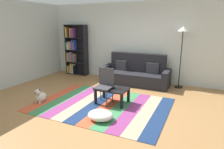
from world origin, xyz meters
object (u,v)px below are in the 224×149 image
object	(u,v)px
bookshelf	(74,50)
folding_chair	(105,83)
standing_lamp	(183,37)
tv_remote	(114,88)
couch	(135,74)
coffee_table	(112,91)
dog	(41,96)
pouf	(100,115)

from	to	relation	value
bookshelf	folding_chair	size ratio (longest dim) A/B	2.15
standing_lamp	tv_remote	bearing A→B (deg)	-122.87
couch	coffee_table	bearing A→B (deg)	-89.70
dog	tv_remote	world-z (taller)	tv_remote
couch	pouf	xyz separation A→B (m)	(0.18, -2.84, -0.22)
folding_chair	pouf	bearing A→B (deg)	-32.72
couch	tv_remote	distance (m)	1.87
pouf	standing_lamp	bearing A→B (deg)	68.22
bookshelf	folding_chair	bearing A→B (deg)	-41.86
tv_remote	folding_chair	world-z (taller)	folding_chair
tv_remote	folding_chair	xyz separation A→B (m)	(-0.22, -0.07, 0.12)
bookshelf	standing_lamp	xyz separation A→B (m)	(4.03, -0.09, 0.63)
couch	bookshelf	distance (m)	2.73
couch	dog	size ratio (longest dim) A/B	5.69
coffee_table	folding_chair	bearing A→B (deg)	-162.65
pouf	coffee_table	bearing A→B (deg)	99.93
bookshelf	coffee_table	world-z (taller)	bookshelf
coffee_table	dog	size ratio (longest dim) A/B	1.99
pouf	bookshelf	bearing A→B (deg)	132.09
couch	bookshelf	xyz separation A→B (m)	(-2.64, 0.28, 0.62)
bookshelf	pouf	distance (m)	4.29
dog	coffee_table	bearing A→B (deg)	23.01
coffee_table	tv_remote	world-z (taller)	tv_remote
coffee_table	pouf	xyz separation A→B (m)	(0.17, -0.96, -0.22)
coffee_table	dog	world-z (taller)	coffee_table
pouf	tv_remote	size ratio (longest dim) A/B	3.67
coffee_table	pouf	world-z (taller)	coffee_table
tv_remote	folding_chair	size ratio (longest dim) A/B	0.17
folding_chair	bookshelf	bearing A→B (deg)	174.66
dog	tv_remote	size ratio (longest dim) A/B	2.65
tv_remote	folding_chair	distance (m)	0.27
pouf	folding_chair	world-z (taller)	folding_chair
couch	bookshelf	bearing A→B (deg)	173.88
bookshelf	coffee_table	size ratio (longest dim) A/B	2.45
couch	standing_lamp	xyz separation A→B (m)	(1.39, 0.19, 1.25)
coffee_table	tv_remote	bearing A→B (deg)	18.26
tv_remote	standing_lamp	bearing A→B (deg)	19.79
coffee_table	folding_chair	size ratio (longest dim) A/B	0.88
couch	tv_remote	bearing A→B (deg)	-88.18
standing_lamp	coffee_table	bearing A→B (deg)	-123.62
bookshelf	pouf	world-z (taller)	bookshelf
couch	pouf	size ratio (longest dim) A/B	4.11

